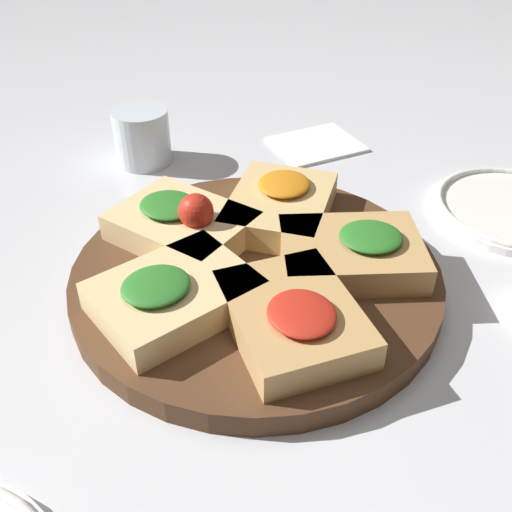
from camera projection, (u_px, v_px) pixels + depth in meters
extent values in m
plane|color=silver|center=(256.00, 286.00, 0.62)|extent=(3.00, 3.00, 0.00)
cylinder|color=#51331E|center=(256.00, 277.00, 0.62)|extent=(0.38, 0.38, 0.02)
cube|color=#E5C689|center=(182.00, 226.00, 0.64)|extent=(0.15, 0.17, 0.03)
ellipsoid|color=#2D7A28|center=(168.00, 205.00, 0.64)|extent=(0.08, 0.08, 0.01)
sphere|color=red|center=(196.00, 211.00, 0.62)|extent=(0.04, 0.04, 0.04)
cube|color=#E5C689|center=(174.00, 295.00, 0.55)|extent=(0.15, 0.12, 0.03)
ellipsoid|color=#2D7A28|center=(156.00, 285.00, 0.53)|extent=(0.07, 0.06, 0.01)
cube|color=tan|center=(293.00, 318.00, 0.53)|extent=(0.14, 0.16, 0.03)
ellipsoid|color=red|center=(302.00, 313.00, 0.50)|extent=(0.07, 0.08, 0.01)
cube|color=tan|center=(351.00, 253.00, 0.60)|extent=(0.17, 0.16, 0.03)
ellipsoid|color=#2D7A28|center=(371.00, 236.00, 0.59)|extent=(0.08, 0.08, 0.01)
cube|color=#DBB775|center=(280.00, 207.00, 0.68)|extent=(0.18, 0.17, 0.03)
ellipsoid|color=orange|center=(284.00, 184.00, 0.68)|extent=(0.09, 0.09, 0.01)
cylinder|color=white|center=(512.00, 210.00, 0.73)|extent=(0.19, 0.19, 0.01)
cylinder|color=silver|center=(142.00, 136.00, 0.82)|extent=(0.08, 0.08, 0.08)
cube|color=white|center=(316.00, 143.00, 0.88)|extent=(0.13, 0.12, 0.01)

